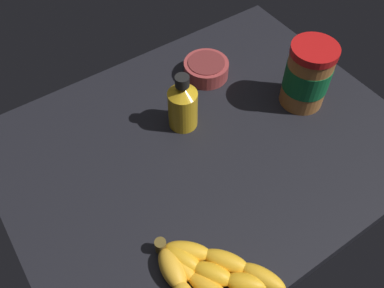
{
  "coord_description": "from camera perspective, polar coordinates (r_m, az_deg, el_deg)",
  "views": [
    {
      "loc": [
        -31.63,
        -41.55,
        67.2
      ],
      "look_at": [
        -4.86,
        -2.22,
        5.71
      ],
      "focal_mm": 38.29,
      "sensor_mm": 36.0,
      "label": 1
    }
  ],
  "objects": [
    {
      "name": "ground_plane",
      "position": [
        0.87,
        1.83,
        -0.7
      ],
      "size": [
        81.67,
        63.82,
        3.85
      ],
      "primitive_type": "cube",
      "color": "black"
    },
    {
      "name": "banana_bunch",
      "position": [
        0.69,
        1.94,
        -18.61
      ],
      "size": [
        21.68,
        21.04,
        3.74
      ],
      "color": "gold",
      "rests_on": "ground_plane"
    },
    {
      "name": "peanut_butter_jar",
      "position": [
        0.91,
        15.78,
        9.18
      ],
      "size": [
        9.85,
        9.85,
        15.06
      ],
      "color": "#9E602D",
      "rests_on": "ground_plane"
    },
    {
      "name": "honey_bottle",
      "position": [
        0.84,
        -1.3,
        5.56
      ],
      "size": [
        6.21,
        6.21,
        13.41
      ],
      "color": "gold",
      "rests_on": "ground_plane"
    },
    {
      "name": "small_bowl",
      "position": [
        0.98,
        1.98,
        10.45
      ],
      "size": [
        10.52,
        10.52,
        4.02
      ],
      "color": "#993838",
      "rests_on": "ground_plane"
    }
  ]
}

